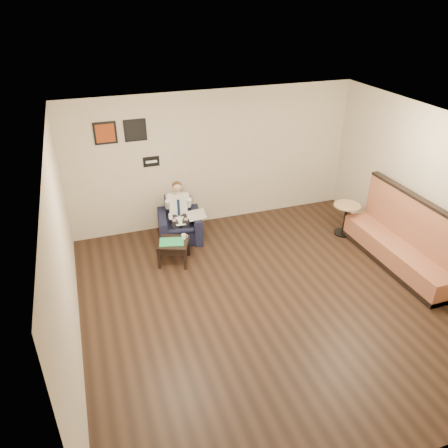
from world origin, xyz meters
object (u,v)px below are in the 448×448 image
object	(u,v)px
seated_man	(180,216)
green_folder	(172,242)
smartphone	(177,237)
cafe_table	(345,219)
coffee_mug	(184,236)
banquette	(401,234)
armchair	(180,221)
side_table	(174,252)

from	to	relation	value
seated_man	green_folder	world-z (taller)	seated_man
smartphone	cafe_table	size ratio (longest dim) A/B	0.20
coffee_mug	seated_man	bearing A→B (deg)	82.16
coffee_mug	banquette	xyz separation A→B (m)	(3.62, -1.44, 0.17)
armchair	side_table	world-z (taller)	armchair
seated_man	smartphone	size ratio (longest dim) A/B	8.18
coffee_mug	smartphone	xyz separation A→B (m)	(-0.10, 0.08, -0.04)
seated_man	cafe_table	world-z (taller)	seated_man
side_table	banquette	size ratio (longest dim) A/B	0.21
cafe_table	seated_man	bearing A→B (deg)	166.13
side_table	coffee_mug	bearing A→B (deg)	11.59
green_folder	cafe_table	bearing A→B (deg)	-1.55
armchair	banquette	world-z (taller)	banquette
smartphone	side_table	bearing A→B (deg)	-97.35
smartphone	banquette	bearing A→B (deg)	9.80
armchair	banquette	size ratio (longest dim) A/B	0.33
green_folder	cafe_table	world-z (taller)	cafe_table
seated_man	green_folder	xyz separation A→B (m)	(-0.33, -0.71, -0.11)
coffee_mug	cafe_table	size ratio (longest dim) A/B	0.14
armchair	green_folder	bearing A→B (deg)	-104.32
armchair	seated_man	size ratio (longest dim) A/B	0.75
green_folder	seated_man	bearing A→B (deg)	65.05
seated_man	coffee_mug	size ratio (longest dim) A/B	12.05
side_table	smartphone	bearing A→B (deg)	50.55
smartphone	seated_man	bearing A→B (deg)	103.62
coffee_mug	smartphone	distance (m)	0.14
seated_man	side_table	world-z (taller)	seated_man
green_folder	smartphone	size ratio (longest dim) A/B	3.21
coffee_mug	side_table	bearing A→B (deg)	-168.41
seated_man	armchair	bearing A→B (deg)	90.00
armchair	seated_man	bearing A→B (deg)	-90.00
seated_man	banquette	size ratio (longest dim) A/B	0.44
seated_man	cafe_table	distance (m)	3.37
green_folder	coffee_mug	distance (m)	0.25
side_table	green_folder	size ratio (longest dim) A/B	1.22
banquette	cafe_table	xyz separation A→B (m)	(-0.27, 1.30, -0.32)
side_table	armchair	bearing A→B (deg)	68.86
seated_man	smartphone	xyz separation A→B (m)	(-0.19, -0.58, -0.11)
side_table	smartphone	xyz separation A→B (m)	(0.10, 0.13, 0.22)
side_table	coffee_mug	world-z (taller)	coffee_mug
armchair	seated_man	world-z (taller)	seated_man
coffee_mug	banquette	size ratio (longest dim) A/B	0.04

